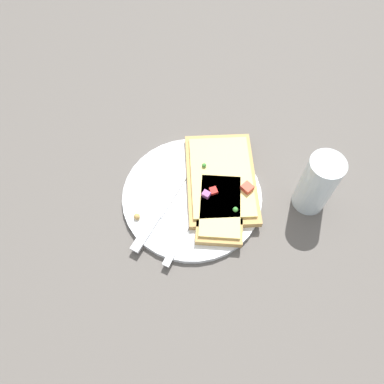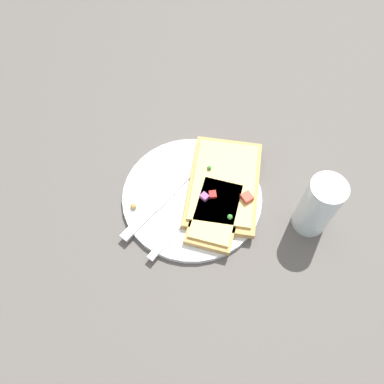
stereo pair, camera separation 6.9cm
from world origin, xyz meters
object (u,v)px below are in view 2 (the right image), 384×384
(knife, at_px, (156,206))
(drinking_glass, at_px, (318,206))
(fork, at_px, (191,210))
(pizza_slice_main, at_px, (224,184))
(pizza_slice_corner, at_px, (216,212))
(plate, at_px, (192,196))

(knife, bearing_deg, drinking_glass, -55.78)
(drinking_glass, bearing_deg, knife, -179.42)
(knife, bearing_deg, fork, -58.52)
(pizza_slice_main, xyz_separation_m, drinking_glass, (0.16, -0.05, 0.04))
(knife, xyz_separation_m, drinking_glass, (0.28, 0.00, 0.05))
(pizza_slice_main, bearing_deg, drinking_glass, 74.50)
(pizza_slice_main, distance_m, pizza_slice_corner, 0.06)
(pizza_slice_main, distance_m, drinking_glass, 0.17)
(pizza_slice_corner, relative_size, drinking_glass, 1.20)
(plate, height_order, pizza_slice_main, pizza_slice_main)
(pizza_slice_corner, distance_m, drinking_glass, 0.17)
(fork, height_order, pizza_slice_main, pizza_slice_main)
(pizza_slice_corner, xyz_separation_m, drinking_glass, (0.17, 0.01, 0.04))
(fork, distance_m, knife, 0.06)
(pizza_slice_main, bearing_deg, plate, -64.24)
(pizza_slice_main, height_order, pizza_slice_corner, pizza_slice_main)
(pizza_slice_main, relative_size, drinking_glass, 1.62)
(fork, xyz_separation_m, pizza_slice_main, (0.06, 0.06, 0.01))
(fork, bearing_deg, pizza_slice_main, -13.70)
(drinking_glass, bearing_deg, pizza_slice_corner, -177.15)
(plate, xyz_separation_m, pizza_slice_main, (0.06, 0.02, 0.02))
(knife, xyz_separation_m, pizza_slice_corner, (0.11, -0.01, 0.01))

